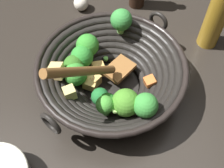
{
  "coord_description": "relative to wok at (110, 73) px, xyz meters",
  "views": [
    {
      "loc": [
        -0.03,
        -0.38,
        0.59
      ],
      "look_at": [
        0.0,
        -0.01,
        0.03
      ],
      "focal_mm": 45.84,
      "sensor_mm": 36.0,
      "label": 1
    }
  ],
  "objects": [
    {
      "name": "ground_plane",
      "position": [
        0.0,
        0.0,
        -0.06
      ],
      "size": [
        4.0,
        4.0,
        0.0
      ],
      "primitive_type": "plane",
      "color": "#28231E"
    },
    {
      "name": "wok",
      "position": [
        0.0,
        0.0,
        0.0
      ],
      "size": [
        0.34,
        0.34,
        0.23
      ],
      "color": "black",
      "rests_on": "ground"
    },
    {
      "name": "cooking_oil_bottle",
      "position": [
        0.27,
        0.13,
        0.04
      ],
      "size": [
        0.05,
        0.05,
        0.25
      ],
      "color": "#AD7F23",
      "rests_on": "ground"
    },
    {
      "name": "garlic_bulb",
      "position": [
        -0.06,
        0.29,
        -0.04
      ],
      "size": [
        0.04,
        0.04,
        0.04
      ],
      "primitive_type": "sphere",
      "color": "silver",
      "rests_on": "ground"
    }
  ]
}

